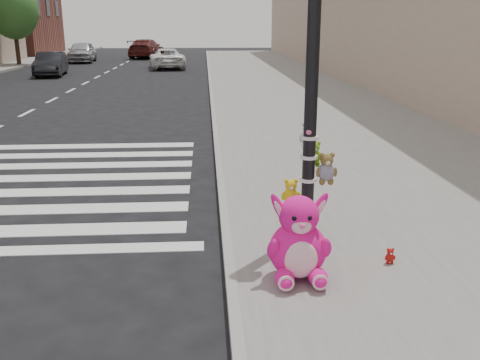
{
  "coord_description": "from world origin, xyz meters",
  "views": [
    {
      "loc": [
        1.3,
        -4.69,
        2.82
      ],
      "look_at": [
        1.76,
        2.31,
        0.75
      ],
      "focal_mm": 40.0,
      "sensor_mm": 36.0,
      "label": 1
    }
  ],
  "objects_px": {
    "red_teddy": "(390,256)",
    "car_dark_far": "(51,64)",
    "pink_bunny": "(298,243)",
    "car_white_near": "(167,59)",
    "signal_pole": "(312,109)"
  },
  "relations": [
    {
      "from": "pink_bunny",
      "to": "red_teddy",
      "type": "distance_m",
      "value": 1.2
    },
    {
      "from": "car_dark_far",
      "to": "car_white_near",
      "type": "bearing_deg",
      "value": 30.38
    },
    {
      "from": "red_teddy",
      "to": "car_white_near",
      "type": "height_order",
      "value": "car_white_near"
    },
    {
      "from": "car_dark_far",
      "to": "car_white_near",
      "type": "height_order",
      "value": "car_dark_far"
    },
    {
      "from": "pink_bunny",
      "to": "car_dark_far",
      "type": "distance_m",
      "value": 27.03
    },
    {
      "from": "signal_pole",
      "to": "red_teddy",
      "type": "height_order",
      "value": "signal_pole"
    },
    {
      "from": "signal_pole",
      "to": "car_white_near",
      "type": "relative_size",
      "value": 0.88
    },
    {
      "from": "red_teddy",
      "to": "car_dark_far",
      "type": "bearing_deg",
      "value": 112.49
    },
    {
      "from": "signal_pole",
      "to": "car_white_near",
      "type": "distance_m",
      "value": 28.88
    },
    {
      "from": "car_white_near",
      "to": "pink_bunny",
      "type": "bearing_deg",
      "value": 89.51
    },
    {
      "from": "signal_pole",
      "to": "car_white_near",
      "type": "xyz_separation_m",
      "value": [
        -3.71,
        28.61,
        -1.16
      ]
    },
    {
      "from": "pink_bunny",
      "to": "car_white_near",
      "type": "height_order",
      "value": "car_white_near"
    },
    {
      "from": "red_teddy",
      "to": "car_dark_far",
      "type": "distance_m",
      "value": 27.18
    },
    {
      "from": "car_dark_far",
      "to": "signal_pole",
      "type": "bearing_deg",
      "value": -74.35
    },
    {
      "from": "pink_bunny",
      "to": "car_dark_far",
      "type": "bearing_deg",
      "value": 110.75
    }
  ]
}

